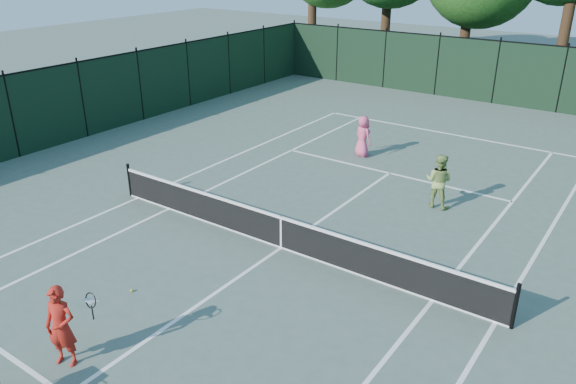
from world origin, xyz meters
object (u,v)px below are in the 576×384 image
Objects in this scene: coach at (61,326)px; player_green at (439,181)px; loose_ball_midcourt at (132,290)px; player_pink at (363,136)px.

player_green reaches higher than coach.
coach is at bearing 72.42° from player_green.
coach is 2.55m from loose_ball_midcourt.
loose_ball_midcourt is (0.03, -10.99, -0.73)m from player_pink.
coach is at bearing -69.00° from loose_ball_midcourt.
player_pink is 11.01m from loose_ball_midcourt.
player_green is 24.33× the size of loose_ball_midcourt.
player_green reaches higher than player_pink.
loose_ball_midcourt is at bearing 88.74° from coach.
player_pink is 4.76m from player_green.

